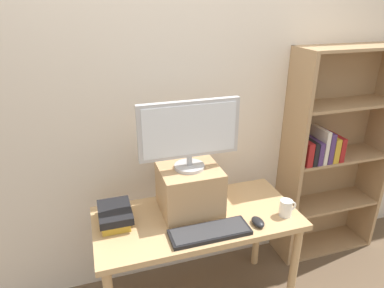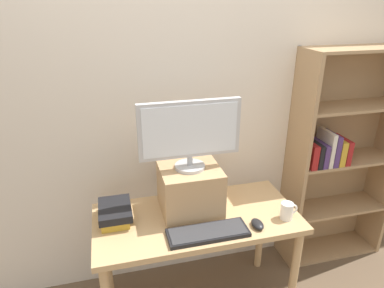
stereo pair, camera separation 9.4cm
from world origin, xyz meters
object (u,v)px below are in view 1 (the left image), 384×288
(bookshelf_unit, at_px, (331,154))
(computer_mouse, at_px, (258,222))
(riser_box, at_px, (189,189))
(book_stack, at_px, (115,215))
(keyboard, at_px, (210,232))
(coffee_mug, at_px, (286,208))
(desk, at_px, (197,229))
(computer_monitor, at_px, (189,132))

(bookshelf_unit, relative_size, computer_mouse, 15.61)
(riser_box, xyz_separation_m, book_stack, (-0.45, 0.00, -0.09))
(riser_box, xyz_separation_m, keyboard, (0.03, -0.26, -0.13))
(riser_box, distance_m, book_stack, 0.46)
(keyboard, bearing_deg, book_stack, 151.32)
(keyboard, xyz_separation_m, coffee_mug, (0.49, 0.03, 0.04))
(desk, height_order, computer_monitor, computer_monitor)
(keyboard, distance_m, computer_mouse, 0.29)
(computer_monitor, distance_m, book_stack, 0.64)
(bookshelf_unit, height_order, book_stack, bookshelf_unit)
(bookshelf_unit, distance_m, book_stack, 1.64)
(desk, xyz_separation_m, keyboard, (0.01, -0.18, 0.11))
(computer_monitor, relative_size, book_stack, 2.20)
(desk, xyz_separation_m, computer_monitor, (-0.02, 0.08, 0.60))
(desk, height_order, computer_mouse, computer_mouse)
(computer_mouse, relative_size, coffee_mug, 0.98)
(computer_monitor, xyz_separation_m, keyboard, (0.03, -0.26, -0.49))
(computer_mouse, height_order, book_stack, book_stack)
(desk, bearing_deg, computer_monitor, 104.69)
(computer_mouse, bearing_deg, bookshelf_unit, 29.33)
(book_stack, bearing_deg, computer_monitor, -0.32)
(keyboard, height_order, book_stack, book_stack)
(riser_box, distance_m, coffee_mug, 0.58)
(computer_mouse, relative_size, book_stack, 0.39)
(keyboard, xyz_separation_m, computer_mouse, (0.29, -0.00, 0.01))
(coffee_mug, bearing_deg, book_stack, 166.36)
(desk, xyz_separation_m, book_stack, (-0.47, 0.08, 0.14))
(desk, relative_size, riser_box, 3.45)
(bookshelf_unit, distance_m, coffee_mug, 0.79)
(computer_monitor, relative_size, computer_mouse, 5.60)
(bookshelf_unit, bearing_deg, computer_monitor, -169.88)
(bookshelf_unit, height_order, computer_monitor, bookshelf_unit)
(desk, relative_size, computer_monitor, 2.08)
(computer_mouse, bearing_deg, keyboard, 179.11)
(coffee_mug, bearing_deg, computer_monitor, 155.99)
(computer_monitor, bearing_deg, computer_mouse, -39.33)
(computer_monitor, bearing_deg, coffee_mug, -24.01)
(riser_box, bearing_deg, computer_mouse, -39.49)
(desk, height_order, book_stack, book_stack)
(desk, relative_size, keyboard, 2.70)
(riser_box, relative_size, computer_monitor, 0.60)
(riser_box, xyz_separation_m, computer_monitor, (0.00, -0.00, 0.36))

